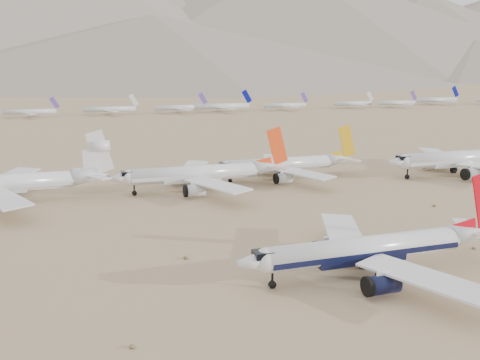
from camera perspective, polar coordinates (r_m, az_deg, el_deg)
The scene contains 9 objects.
ground at distance 99.79m, azimuth 13.67°, elevation -8.97°, with size 7000.00×7000.00×0.00m, color #927955.
main_airliner at distance 95.12m, azimuth 14.29°, elevation -7.07°, with size 48.12×47.00×16.98m.
row2_navy_widebody at distance 189.50m, azimuth 22.75°, elevation 2.12°, with size 54.33×53.13×19.33m.
row2_gold_tail at distance 169.28m, azimuth 4.84°, elevation 1.66°, with size 46.36×45.34×16.51m.
row2_orange_tail at distance 153.30m, azimuth -4.06°, elevation 0.69°, with size 49.36×48.29×17.61m.
row2_white_trijet at distance 151.33m, azimuth -23.57°, elevation -0.30°, with size 52.14×50.96×18.48m.
distant_storage_row at distance 403.44m, azimuth -6.02°, elevation 7.72°, with size 626.01×60.48×14.49m.
mountain_range at distance 1737.40m, azimuth -15.14°, elevation 16.91°, with size 7354.00×3024.00×470.00m.
foothills at distance 1312.52m, azimuth 7.79°, elevation 13.48°, with size 4637.50×1395.00×155.00m.
Camera 1 is at (-50.80, -78.23, 35.45)m, focal length 40.00 mm.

